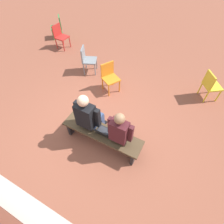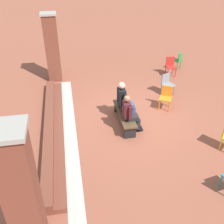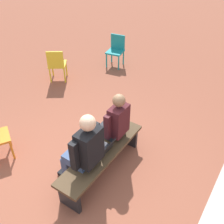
{
  "view_description": "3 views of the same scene",
  "coord_description": "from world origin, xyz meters",
  "px_view_note": "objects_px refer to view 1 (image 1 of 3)",
  "views": [
    {
      "loc": [
        -1.45,
        1.99,
        3.57
      ],
      "look_at": [
        -0.28,
        -0.21,
        0.64
      ],
      "focal_mm": 28.0,
      "sensor_mm": 36.0,
      "label": 1
    },
    {
      "loc": [
        -7.4,
        1.99,
        5.1
      ],
      "look_at": [
        -0.66,
        0.75,
        0.76
      ],
      "focal_mm": 42.0,
      "sensor_mm": 36.0,
      "label": 2
    },
    {
      "loc": [
        2.04,
        1.99,
        3.41
      ],
      "look_at": [
        -0.57,
        0.24,
        1.04
      ],
      "focal_mm": 42.0,
      "sensor_mm": 36.0,
      "label": 3
    }
  ],
  "objects_px": {
    "person_adult": "(89,116)",
    "plastic_chair_by_pillar": "(60,35)",
    "bench": "(102,134)",
    "plastic_chair_far_left": "(109,76)",
    "laptop": "(103,132)",
    "plastic_chair_near_bench_right": "(211,85)",
    "person_student": "(121,131)",
    "plastic_chair_near_bench_left": "(58,26)",
    "plastic_chair_far_right": "(87,59)"
  },
  "relations": [
    {
      "from": "plastic_chair_far_left",
      "to": "plastic_chair_far_right",
      "type": "bearing_deg",
      "value": -22.41
    },
    {
      "from": "plastic_chair_far_right",
      "to": "laptop",
      "type": "bearing_deg",
      "value": 130.22
    },
    {
      "from": "plastic_chair_by_pillar",
      "to": "plastic_chair_near_bench_left",
      "type": "xyz_separation_m",
      "value": [
        0.59,
        -0.59,
        0.0
      ]
    },
    {
      "from": "laptop",
      "to": "plastic_chair_near_bench_right",
      "type": "bearing_deg",
      "value": -123.56
    },
    {
      "from": "person_student",
      "to": "person_adult",
      "type": "distance_m",
      "value": 0.75
    },
    {
      "from": "laptop",
      "to": "plastic_chair_near_bench_left",
      "type": "height_order",
      "value": "plastic_chair_near_bench_left"
    },
    {
      "from": "person_student",
      "to": "plastic_chair_by_pillar",
      "type": "distance_m",
      "value": 4.92
    },
    {
      "from": "person_adult",
      "to": "plastic_chair_far_right",
      "type": "relative_size",
      "value": 1.66
    },
    {
      "from": "person_adult",
      "to": "plastic_chair_far_right",
      "type": "distance_m",
      "value": 2.56
    },
    {
      "from": "plastic_chair_near_bench_left",
      "to": "person_student",
      "type": "bearing_deg",
      "value": 142.35
    },
    {
      "from": "person_adult",
      "to": "plastic_chair_far_left",
      "type": "relative_size",
      "value": 1.66
    },
    {
      "from": "person_adult",
      "to": "plastic_chair_by_pillar",
      "type": "height_order",
      "value": "person_adult"
    },
    {
      "from": "laptop",
      "to": "plastic_chair_far_right",
      "type": "height_order",
      "value": "plastic_chair_far_right"
    },
    {
      "from": "person_student",
      "to": "plastic_chair_near_bench_left",
      "type": "distance_m",
      "value": 5.74
    },
    {
      "from": "bench",
      "to": "person_adult",
      "type": "distance_m",
      "value": 0.51
    },
    {
      "from": "plastic_chair_near_bench_left",
      "to": "person_adult",
      "type": "bearing_deg",
      "value": 137.3
    },
    {
      "from": "person_adult",
      "to": "plastic_chair_near_bench_right",
      "type": "bearing_deg",
      "value": -129.62
    },
    {
      "from": "bench",
      "to": "plastic_chair_far_right",
      "type": "relative_size",
      "value": 2.14
    },
    {
      "from": "plastic_chair_far_left",
      "to": "person_adult",
      "type": "bearing_deg",
      "value": 104.33
    },
    {
      "from": "person_adult",
      "to": "plastic_chair_far_left",
      "type": "distance_m",
      "value": 1.73
    },
    {
      "from": "bench",
      "to": "plastic_chair_by_pillar",
      "type": "xyz_separation_m",
      "value": [
        3.54,
        -2.98,
        0.13
      ]
    },
    {
      "from": "person_adult",
      "to": "laptop",
      "type": "relative_size",
      "value": 4.35
    },
    {
      "from": "bench",
      "to": "person_student",
      "type": "height_order",
      "value": "person_student"
    },
    {
      "from": "person_adult",
      "to": "plastic_chair_far_left",
      "type": "height_order",
      "value": "person_adult"
    },
    {
      "from": "laptop",
      "to": "plastic_chair_near_bench_right",
      "type": "relative_size",
      "value": 0.38
    },
    {
      "from": "person_adult",
      "to": "plastic_chair_far_left",
      "type": "bearing_deg",
      "value": -75.67
    },
    {
      "from": "person_adult",
      "to": "bench",
      "type": "bearing_deg",
      "value": 168.17
    },
    {
      "from": "person_adult",
      "to": "plastic_chair_far_right",
      "type": "xyz_separation_m",
      "value": [
        1.46,
        -2.08,
        -0.26
      ]
    },
    {
      "from": "person_student",
      "to": "plastic_chair_by_pillar",
      "type": "bearing_deg",
      "value": -36.38
    },
    {
      "from": "plastic_chair_far_right",
      "to": "plastic_chair_far_left",
      "type": "distance_m",
      "value": 1.12
    },
    {
      "from": "plastic_chair_by_pillar",
      "to": "plastic_chair_near_bench_left",
      "type": "bearing_deg",
      "value": -45.12
    },
    {
      "from": "person_adult",
      "to": "plastic_chair_near_bench_left",
      "type": "relative_size",
      "value": 1.66
    },
    {
      "from": "plastic_chair_near_bench_left",
      "to": "bench",
      "type": "bearing_deg",
      "value": 139.14
    },
    {
      "from": "bench",
      "to": "laptop",
      "type": "distance_m",
      "value": 0.15
    },
    {
      "from": "bench",
      "to": "plastic_chair_far_left",
      "type": "relative_size",
      "value": 2.14
    },
    {
      "from": "laptop",
      "to": "plastic_chair_near_bench_right",
      "type": "xyz_separation_m",
      "value": [
        -1.78,
        -2.69,
        -0.02
      ]
    },
    {
      "from": "person_student",
      "to": "plastic_chair_near_bench_right",
      "type": "bearing_deg",
      "value": -118.32
    },
    {
      "from": "plastic_chair_far_left",
      "to": "plastic_chair_near_bench_left",
      "type": "distance_m",
      "value": 3.84
    },
    {
      "from": "laptop",
      "to": "plastic_chair_far_right",
      "type": "xyz_separation_m",
      "value": [
        1.83,
        -2.17,
        -0.02
      ]
    },
    {
      "from": "person_adult",
      "to": "plastic_chair_by_pillar",
      "type": "bearing_deg",
      "value": -42.23
    },
    {
      "from": "bench",
      "to": "plastic_chair_near_bench_right",
      "type": "height_order",
      "value": "plastic_chair_near_bench_right"
    },
    {
      "from": "bench",
      "to": "laptop",
      "type": "bearing_deg",
      "value": 162.66
    },
    {
      "from": "bench",
      "to": "plastic_chair_far_left",
      "type": "xyz_separation_m",
      "value": [
        0.76,
        -1.73,
        0.13
      ]
    },
    {
      "from": "plastic_chair_near_bench_right",
      "to": "plastic_chair_far_right",
      "type": "relative_size",
      "value": 1.0
    },
    {
      "from": "person_student",
      "to": "plastic_chair_near_bench_right",
      "type": "relative_size",
      "value": 1.55
    },
    {
      "from": "plastic_chair_by_pillar",
      "to": "plastic_chair_far_right",
      "type": "relative_size",
      "value": 1.0
    },
    {
      "from": "plastic_chair_near_bench_left",
      "to": "plastic_chair_far_left",
      "type": "bearing_deg",
      "value": 151.31
    },
    {
      "from": "person_student",
      "to": "plastic_chair_near_bench_right",
      "type": "xyz_separation_m",
      "value": [
        -1.41,
        -2.61,
        -0.22
      ]
    },
    {
      "from": "laptop",
      "to": "plastic_chair_near_bench_left",
      "type": "bearing_deg",
      "value": -40.69
    },
    {
      "from": "person_student",
      "to": "plastic_chair_far_right",
      "type": "xyz_separation_m",
      "value": [
        2.21,
        -2.09,
        -0.22
      ]
    }
  ]
}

